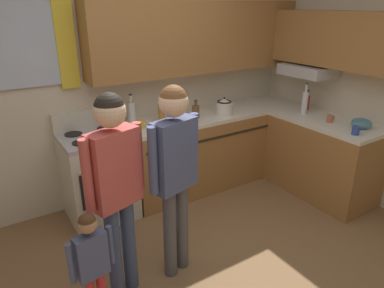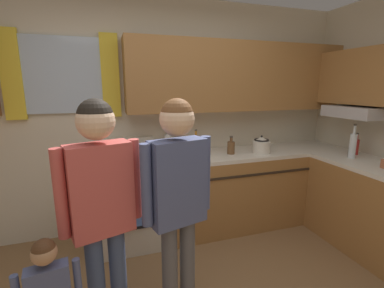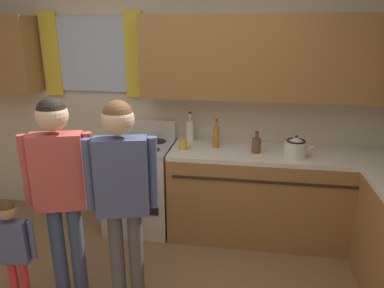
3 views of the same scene
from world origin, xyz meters
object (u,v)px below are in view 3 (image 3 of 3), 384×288
object	(u,v)px
stove_oven	(140,184)
stovetop_kettle	(296,147)
bottle_milk_white	(190,130)
mug_mustard_yellow	(183,145)
bottle_oil_amber	(216,137)
adult_holding_child	(60,179)
adult_in_plaid	(122,185)
bottle_squat_brown	(256,145)
small_child	(13,246)

from	to	relation	value
stove_oven	stovetop_kettle	distance (m)	1.61
bottle_milk_white	mug_mustard_yellow	size ratio (longest dim) A/B	2.60
bottle_milk_white	mug_mustard_yellow	world-z (taller)	bottle_milk_white
stove_oven	bottle_oil_amber	world-z (taller)	bottle_oil_amber
bottle_oil_amber	adult_holding_child	bearing A→B (deg)	-129.58
mug_mustard_yellow	bottle_oil_amber	bearing A→B (deg)	20.12
adult_holding_child	bottle_oil_amber	bearing A→B (deg)	50.42
mug_mustard_yellow	adult_in_plaid	world-z (taller)	adult_in_plaid
bottle_squat_brown	stovetop_kettle	size ratio (longest dim) A/B	0.75
bottle_oil_amber	small_child	distance (m)	1.96
bottle_squat_brown	small_child	xyz separation A→B (m)	(-1.66, -1.33, -0.40)
bottle_oil_amber	bottle_milk_white	bearing A→B (deg)	152.53
bottle_squat_brown	bottle_milk_white	distance (m)	0.72
mug_mustard_yellow	bottle_squat_brown	bearing A→B (deg)	1.16
bottle_oil_amber	adult_holding_child	xyz separation A→B (m)	(-1.00, -1.20, -0.01)
stovetop_kettle	small_child	bearing A→B (deg)	-148.03
stove_oven	bottle_squat_brown	xyz separation A→B (m)	(1.16, -0.05, 0.51)
stove_oven	bottle_oil_amber	xyz separation A→B (m)	(0.78, 0.05, 0.54)
small_child	bottle_oil_amber	bearing A→B (deg)	48.17
stovetop_kettle	adult_holding_child	xyz separation A→B (m)	(-1.73, -1.03, 0.01)
bottle_milk_white	adult_holding_child	xyz separation A→B (m)	(-0.71, -1.35, -0.02)
bottle_squat_brown	bottle_milk_white	bearing A→B (deg)	159.84
stove_oven	bottle_milk_white	world-z (taller)	bottle_milk_white
stove_oven	adult_in_plaid	distance (m)	1.30
stove_oven	bottle_milk_white	distance (m)	0.77
small_child	stove_oven	bearing A→B (deg)	70.14
bottle_milk_white	adult_in_plaid	bearing A→B (deg)	-100.20
stovetop_kettle	stove_oven	bearing A→B (deg)	175.40
adult_holding_child	small_child	bearing A→B (deg)	-141.76
mug_mustard_yellow	adult_holding_child	distance (m)	1.29
stovetop_kettle	adult_in_plaid	bearing A→B (deg)	-140.49
adult_in_plaid	small_child	xyz separation A→B (m)	(-0.74, -0.21, -0.42)
mug_mustard_yellow	adult_holding_child	xyz separation A→B (m)	(-0.69, -1.09, 0.06)
mug_mustard_yellow	adult_in_plaid	distance (m)	1.12
small_child	stovetop_kettle	bearing A→B (deg)	31.97
stove_oven	stovetop_kettle	size ratio (longest dim) A/B	4.02
bottle_oil_amber	adult_in_plaid	xyz separation A→B (m)	(-0.53, -1.21, -0.01)
bottle_squat_brown	mug_mustard_yellow	world-z (taller)	bottle_squat_brown
stove_oven	adult_in_plaid	bearing A→B (deg)	-78.03
adult_holding_child	stovetop_kettle	bearing A→B (deg)	30.87
adult_holding_child	bottle_squat_brown	bearing A→B (deg)	38.66
adult_holding_child	small_child	xyz separation A→B (m)	(-0.28, -0.22, -0.43)
bottle_squat_brown	adult_in_plaid	distance (m)	1.44
bottle_milk_white	adult_holding_child	world-z (taller)	adult_holding_child
stove_oven	stovetop_kettle	xyz separation A→B (m)	(1.51, -0.12, 0.53)
adult_holding_child	bottle_milk_white	bearing A→B (deg)	62.31
bottle_milk_white	adult_in_plaid	distance (m)	1.38
bottle_milk_white	adult_holding_child	bearing A→B (deg)	-117.69
bottle_oil_amber	stove_oven	bearing A→B (deg)	-176.50
mug_mustard_yellow	stovetop_kettle	world-z (taller)	stovetop_kettle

